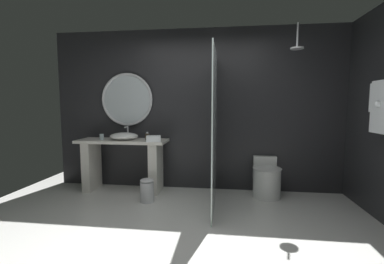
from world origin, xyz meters
The scene contains 12 objects.
ground_plane centered at (0.00, 0.00, 0.00)m, with size 5.76×5.76×0.00m, color silver.
back_wall_panel centered at (0.00, 1.90, 1.30)m, with size 4.80×0.10×2.60m, color #232326.
vanity_counter centered at (-1.17, 1.58, 0.50)m, with size 1.42×0.50×0.84m.
vessel_sink centered at (-1.14, 1.56, 0.89)m, with size 0.45×0.37×0.20m.
tumbler_cup centered at (-1.50, 1.52, 0.88)m, with size 0.07×0.07×0.09m, color silver.
soap_dispenser centered at (-0.76, 1.59, 0.89)m, with size 0.06×0.06×0.13m.
round_wall_mirror centered at (-1.17, 1.81, 1.48)m, with size 0.88×0.04×0.88m.
shower_glass_panel centered at (0.32, 1.15, 1.05)m, with size 0.02×1.41×2.09m, color silver.
rain_shower_head centered at (1.42, 1.41, 2.20)m, with size 0.18×0.18×0.35m.
toilet centered at (1.09, 1.60, 0.27)m, with size 0.43×0.59×0.58m.
waste_bin centered at (-0.64, 1.13, 0.17)m, with size 0.20×0.20×0.34m.
folded_hand_towel centered at (-0.62, 1.43, 0.88)m, with size 0.21×0.18×0.08m, color white.
Camera 1 is at (0.46, -2.44, 1.39)m, focal length 24.72 mm.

